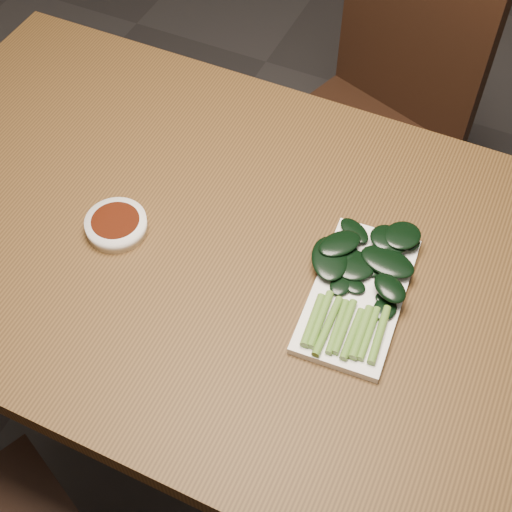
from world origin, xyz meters
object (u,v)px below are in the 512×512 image
serving_plate (358,295)px  chair_far (373,118)px  sauce_bowl (116,225)px  table (243,273)px  gai_lan (365,272)px

serving_plate → chair_far: bearing=104.5°
sauce_bowl → serving_plate: (0.41, 0.04, -0.01)m
chair_far → sauce_bowl: bearing=-88.3°
table → gai_lan: size_ratio=4.71×
chair_far → serving_plate: chair_far is taller
sauce_bowl → table: bearing=15.0°
table → sauce_bowl: (-0.21, -0.06, 0.09)m
sauce_bowl → serving_plate: 0.42m
sauce_bowl → gai_lan: gai_lan is taller
serving_plate → sauce_bowl: bearing=-174.1°
table → chair_far: 0.70m
sauce_bowl → gai_lan: (0.41, 0.08, 0.01)m
table → serving_plate: 0.22m
sauce_bowl → serving_plate: bearing=5.9°
gai_lan → sauce_bowl: bearing=-169.6°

